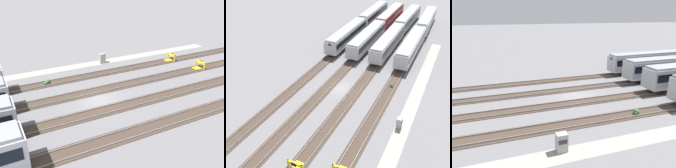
% 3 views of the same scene
% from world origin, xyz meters
% --- Properties ---
extents(ground_plane, '(400.00, 400.00, 0.00)m').
position_xyz_m(ground_plane, '(0.00, 0.00, 0.00)').
color(ground_plane, slate).
extents(service_walkway, '(54.00, 2.00, 0.01)m').
position_xyz_m(service_walkway, '(0.00, -11.87, 0.00)').
color(service_walkway, '#9E9E93').
rests_on(service_walkway, ground).
extents(rail_track_nearest, '(90.00, 2.23, 0.21)m').
position_xyz_m(rail_track_nearest, '(0.00, -7.42, 0.04)').
color(rail_track_nearest, '#47382D').
rests_on(rail_track_nearest, ground).
extents(rail_track_near_inner, '(90.00, 2.24, 0.21)m').
position_xyz_m(rail_track_near_inner, '(0.00, -2.47, 0.04)').
color(rail_track_near_inner, '#47382D').
rests_on(rail_track_near_inner, ground).
extents(rail_track_middle, '(90.00, 2.24, 0.21)m').
position_xyz_m(rail_track_middle, '(0.00, 2.47, 0.04)').
color(rail_track_middle, '#47382D').
rests_on(rail_track_middle, ground).
extents(rail_track_far_inner, '(90.00, 2.23, 0.21)m').
position_xyz_m(rail_track_far_inner, '(0.00, 7.42, 0.04)').
color(rail_track_far_inner, '#47382D').
rests_on(rail_track_far_inner, ground).
extents(bumper_stop_nearest_track, '(1.36, 2.01, 1.22)m').
position_xyz_m(bumper_stop_nearest_track, '(-16.17, -7.42, 0.51)').
color(bumper_stop_nearest_track, yellow).
rests_on(bumper_stop_nearest_track, ground).
extents(bumper_stop_near_inner_track, '(1.34, 2.00, 1.22)m').
position_xyz_m(bumper_stop_near_inner_track, '(-17.78, -2.47, 0.51)').
color(bumper_stop_near_inner_track, yellow).
rests_on(bumper_stop_near_inner_track, ground).
extents(electrical_cabinet, '(0.90, 0.73, 1.60)m').
position_xyz_m(electrical_cabinet, '(-5.60, -11.33, 0.80)').
color(electrical_cabinet, '#9E9E99').
rests_on(electrical_cabinet, ground).
extents(weed_clump, '(0.92, 0.70, 0.64)m').
position_xyz_m(weed_clump, '(4.36, -7.49, 0.24)').
color(weed_clump, '#427033').
rests_on(weed_clump, ground).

